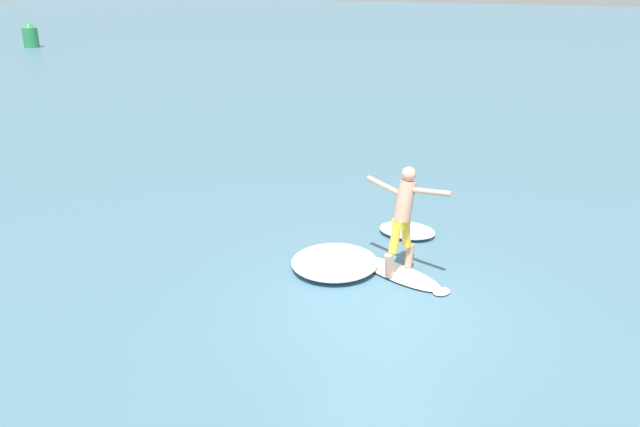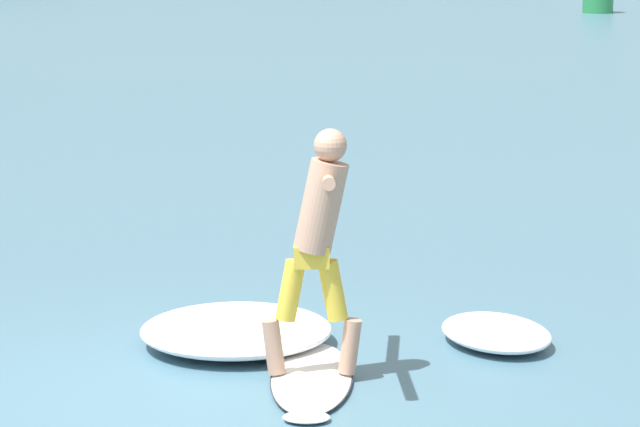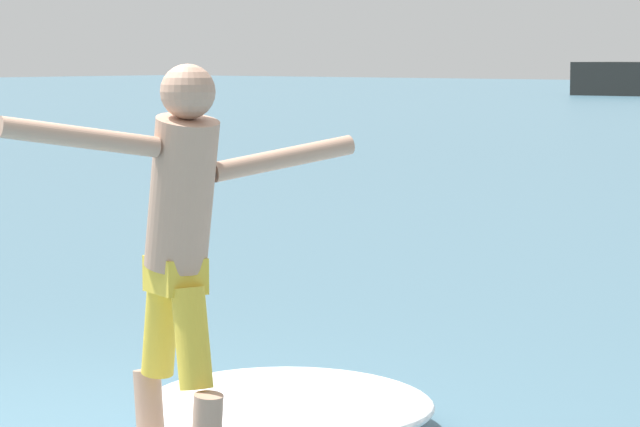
% 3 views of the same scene
% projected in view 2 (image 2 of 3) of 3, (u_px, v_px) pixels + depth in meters
% --- Properties ---
extents(ground_plane, '(200.00, 200.00, 0.00)m').
position_uv_depth(ground_plane, '(174.00, 401.00, 10.76)').
color(ground_plane, '#446B7F').
extents(surfboard, '(1.21, 1.95, 0.19)m').
position_uv_depth(surfboard, '(312.00, 378.00, 11.17)').
color(surfboard, white).
rests_on(surfboard, ground).
extents(surfer, '(0.81, 1.64, 1.83)m').
position_uv_depth(surfer, '(319.00, 231.00, 10.98)').
color(surfer, tan).
rests_on(surfer, surfboard).
extents(wave_foam_at_tail, '(1.71, 1.67, 0.25)m').
position_uv_depth(wave_foam_at_tail, '(236.00, 330.00, 12.09)').
color(wave_foam_at_tail, white).
rests_on(wave_foam_at_tail, ground).
extents(wave_foam_at_nose, '(0.83, 1.11, 0.19)m').
position_uv_depth(wave_foam_at_nose, '(496.00, 332.00, 12.14)').
color(wave_foam_at_nose, white).
rests_on(wave_foam_at_nose, ground).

